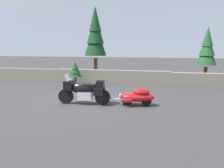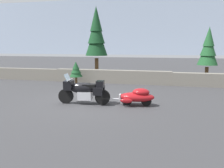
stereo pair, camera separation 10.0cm
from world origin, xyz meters
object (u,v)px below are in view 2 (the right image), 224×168
(car_shaped_trailer, at_px, (137,96))
(pine_tree_secondary, at_px, (208,48))
(touring_motorcycle, at_px, (84,90))
(pine_tree_tall, at_px, (96,34))

(car_shaped_trailer, height_order, pine_tree_secondary, pine_tree_secondary)
(touring_motorcycle, bearing_deg, pine_tree_tall, 102.68)
(touring_motorcycle, distance_m, car_shaped_trailer, 2.32)
(touring_motorcycle, height_order, pine_tree_tall, pine_tree_tall)
(car_shaped_trailer, height_order, pine_tree_tall, pine_tree_tall)
(car_shaped_trailer, distance_m, pine_tree_secondary, 8.33)
(touring_motorcycle, distance_m, pine_tree_secondary, 9.78)
(pine_tree_tall, bearing_deg, pine_tree_secondary, -2.33)
(touring_motorcycle, relative_size, car_shaped_trailer, 1.04)
(touring_motorcycle, bearing_deg, pine_tree_secondary, 49.16)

